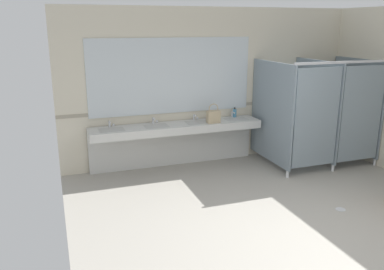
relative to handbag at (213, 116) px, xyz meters
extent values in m
cube|color=#9E998E|center=(0.27, -2.75, -1.01)|extent=(5.91, 6.95, 0.10)
cube|color=beige|center=(0.27, 0.48, 0.47)|extent=(5.91, 0.12, 2.86)
cube|color=#9E937F|center=(0.27, 0.42, 0.09)|extent=(5.91, 0.01, 0.06)
cube|color=silver|center=(-0.65, 0.13, -0.19)|extent=(3.11, 0.54, 0.14)
cube|color=silver|center=(-0.65, 0.36, -0.61)|extent=(3.11, 0.08, 0.70)
cube|color=#ADADA8|center=(-1.81, 0.10, -0.17)|extent=(0.42, 0.30, 0.11)
cylinder|color=silver|center=(-1.81, 0.31, -0.07)|extent=(0.04, 0.04, 0.11)
cylinder|color=silver|center=(-1.81, 0.26, -0.02)|extent=(0.03, 0.11, 0.03)
sphere|color=silver|center=(-1.74, 0.32, -0.09)|extent=(0.04, 0.04, 0.04)
cube|color=#ADADA8|center=(-1.04, 0.10, -0.17)|extent=(0.42, 0.30, 0.11)
cylinder|color=silver|center=(-1.04, 0.31, -0.07)|extent=(0.04, 0.04, 0.11)
cylinder|color=silver|center=(-1.04, 0.26, -0.02)|extent=(0.03, 0.11, 0.03)
sphere|color=silver|center=(-0.97, 0.32, -0.09)|extent=(0.04, 0.04, 0.04)
cube|color=#ADADA8|center=(-0.26, 0.10, -0.17)|extent=(0.42, 0.30, 0.11)
cylinder|color=silver|center=(-0.26, 0.31, -0.07)|extent=(0.04, 0.04, 0.11)
cylinder|color=silver|center=(-0.26, 0.26, -0.02)|extent=(0.03, 0.11, 0.03)
sphere|color=silver|center=(-0.19, 0.32, -0.09)|extent=(0.04, 0.04, 0.04)
cube|color=#ADADA8|center=(0.52, 0.10, -0.17)|extent=(0.42, 0.30, 0.11)
cylinder|color=silver|center=(0.52, 0.31, -0.07)|extent=(0.04, 0.04, 0.11)
cylinder|color=silver|center=(0.52, 0.26, -0.02)|extent=(0.03, 0.11, 0.03)
sphere|color=silver|center=(0.59, 0.32, -0.09)|extent=(0.04, 0.04, 0.04)
cube|color=silver|center=(-0.65, 0.41, 0.70)|extent=(3.01, 0.02, 1.34)
cube|color=gray|center=(1.00, -0.30, 0.06)|extent=(0.03, 1.41, 1.80)
cylinder|color=silver|center=(1.00, -0.95, -0.90)|extent=(0.05, 0.05, 0.12)
cube|color=gray|center=(1.95, -0.30, 0.06)|extent=(0.03, 1.41, 1.80)
cylinder|color=silver|center=(1.95, -0.95, -0.90)|extent=(0.05, 0.05, 0.12)
cube|color=gray|center=(2.89, -0.30, 0.06)|extent=(0.03, 1.41, 1.80)
cylinder|color=silver|center=(2.89, -0.95, -0.90)|extent=(0.05, 0.05, 0.12)
cube|color=gray|center=(1.48, -0.98, 0.06)|extent=(0.86, 0.03, 1.70)
cube|color=gray|center=(2.42, -0.98, 0.06)|extent=(0.86, 0.03, 1.70)
cube|color=#B7BABF|center=(1.95, -0.98, 0.99)|extent=(1.95, 0.04, 0.04)
cube|color=tan|center=(0.00, 0.00, -0.01)|extent=(0.24, 0.12, 0.22)
torus|color=tan|center=(0.00, 0.00, 0.14)|extent=(0.18, 0.02, 0.18)
cylinder|color=teal|center=(0.56, 0.30, -0.05)|extent=(0.07, 0.07, 0.15)
cylinder|color=black|center=(0.56, 0.30, 0.05)|extent=(0.03, 0.03, 0.04)
cylinder|color=#B7BABF|center=(1.04, -2.28, -0.95)|extent=(0.14, 0.14, 0.01)
camera|label=1|loc=(-2.71, -6.51, 1.60)|focal=37.52mm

